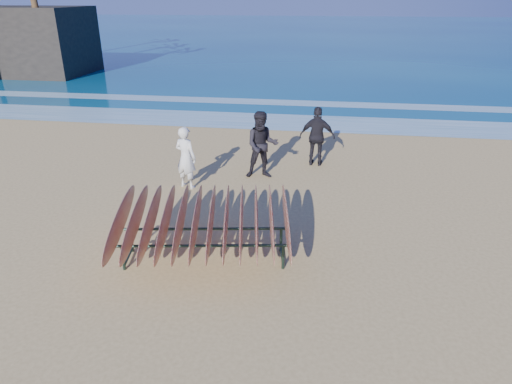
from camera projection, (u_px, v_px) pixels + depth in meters
The scene contains 9 objects.
ground at pixel (250, 251), 9.11m from camera, with size 120.00×120.00×0.00m, color tan.
ocean at pixel (318, 33), 58.93m from camera, with size 160.00×160.00×0.00m, color navy.
foam_near at pixel (290, 122), 18.16m from camera, with size 160.00×160.00×0.00m, color white.
foam_far at pixel (296, 103), 21.33m from camera, with size 160.00×160.00×0.00m, color white.
surfboard_rack at pixel (204, 222), 8.49m from camera, with size 3.53×3.02×1.28m.
person_white at pixel (186, 158), 11.79m from camera, with size 0.60×0.39×1.65m, color silver.
person_dark_a at pixel (262, 145), 12.41m from camera, with size 0.90×0.70×1.86m, color black.
person_dark_b at pixel (317, 136), 13.35m from camera, with size 1.03×0.43×1.76m, color black.
building at pixel (15, 41), 28.54m from camera, with size 8.95×4.97×3.98m, color #2D2823.
Camera 1 is at (1.28, -7.76, 4.74)m, focal length 32.00 mm.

